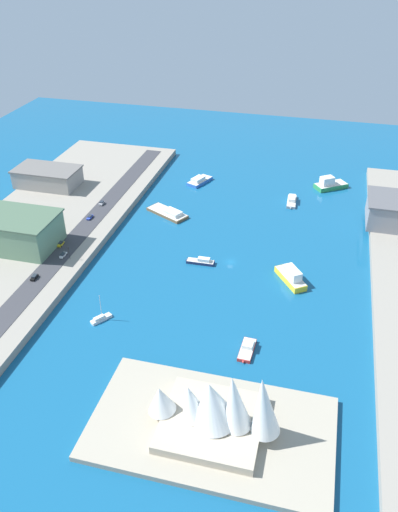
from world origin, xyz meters
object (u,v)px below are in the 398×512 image
object	(u,v)px
tugboat_red	(247,348)
van_white	(63,255)
sailboat_small_white	(101,318)
taxi_yellow_cab	(61,244)
hatchback_blue	(90,217)
ferry_green_doubledeck	(330,184)
ferry_yellow_fast	(291,276)
carpark_squat_concrete	(48,177)
suv_black	(34,277)
barge_flat_brown	(169,213)
traffic_light_waterfront	(69,251)
patrol_launch_navy	(201,261)
yacht_sleek_gray	(292,201)
opera_landmark	(218,408)
terminal_long_green	(12,230)
catamaran_blue	(199,180)
sedan_silver	(102,203)

from	to	relation	value
tugboat_red	van_white	bearing A→B (deg)	-21.64
sailboat_small_white	taxi_yellow_cab	xyz separation A→B (m)	(38.11, -41.86, 3.50)
tugboat_red	hatchback_blue	bearing A→B (deg)	-37.50
ferry_green_doubledeck	ferry_yellow_fast	bearing A→B (deg)	82.92
ferry_yellow_fast	carpark_squat_concrete	world-z (taller)	carpark_squat_concrete
ferry_green_doubledeck	ferry_yellow_fast	distance (m)	100.96
tugboat_red	suv_black	size ratio (longest dim) A/B	2.83
barge_flat_brown	traffic_light_waterfront	world-z (taller)	traffic_light_waterfront
patrol_launch_navy	carpark_squat_concrete	xyz separation A→B (m)	(103.85, -52.20, 7.64)
yacht_sleek_gray	suv_black	size ratio (longest dim) A/B	3.55
sailboat_small_white	suv_black	world-z (taller)	sailboat_small_white
barge_flat_brown	van_white	world-z (taller)	van_white
sailboat_small_white	opera_landmark	xyz separation A→B (m)	(-55.55, 39.97, 9.58)
tugboat_red	hatchback_blue	xyz separation A→B (m)	(94.31, -72.36, 3.23)
suv_black	traffic_light_waterfront	xyz separation A→B (m)	(-7.66, -17.65, 3.42)
ferry_yellow_fast	suv_black	size ratio (longest dim) A/B	4.10
patrol_launch_navy	barge_flat_brown	xyz separation A→B (m)	(28.30, -41.12, 0.13)
terminal_long_green	suv_black	xyz separation A→B (m)	(-22.89, 22.84, -6.86)
yacht_sleek_gray	carpark_squat_concrete	xyz separation A→B (m)	(137.52, 19.47, 7.44)
traffic_light_waterfront	opera_landmark	bearing A→B (deg)	139.47
carpark_squat_concrete	barge_flat_brown	bearing A→B (deg)	171.65
terminal_long_green	carpark_squat_concrete	bearing A→B (deg)	-75.27
ferry_yellow_fast	hatchback_blue	xyz separation A→B (m)	(104.86, -24.78, 1.74)
sailboat_small_white	carpark_squat_concrete	world-z (taller)	carpark_squat_concrete
hatchback_blue	barge_flat_brown	bearing A→B (deg)	-150.54
barge_flat_brown	terminal_long_green	size ratio (longest dim) A/B	0.59
ferry_yellow_fast	terminal_long_green	size ratio (longest dim) A/B	0.45
carpark_squat_concrete	hatchback_blue	world-z (taller)	carpark_squat_concrete
terminal_long_green	traffic_light_waterfront	bearing A→B (deg)	170.36
hatchback_blue	carpark_squat_concrete	bearing A→B (deg)	-38.13
van_white	catamaran_blue	bearing A→B (deg)	-110.81
taxi_yellow_cab	opera_landmark	distance (m)	124.52
sedan_silver	traffic_light_waterfront	distance (m)	54.28
yacht_sleek_gray	traffic_light_waterfront	bearing A→B (deg)	44.37
yacht_sleek_gray	opera_landmark	bearing A→B (deg)	87.84
catamaran_blue	hatchback_blue	world-z (taller)	hatchback_blue
carpark_squat_concrete	van_white	xyz separation A→B (m)	(-43.37, 67.60, -4.29)
hatchback_blue	traffic_light_waterfront	distance (m)	38.44
suv_black	taxi_yellow_cab	world-z (taller)	taxi_yellow_cab
patrol_launch_navy	suv_black	world-z (taller)	suv_black
sailboat_small_white	suv_black	distance (m)	39.22
hatchback_blue	catamaran_blue	bearing A→B (deg)	-123.16
yacht_sleek_gray	terminal_long_green	world-z (taller)	terminal_long_green
terminal_long_green	taxi_yellow_cab	bearing A→B (deg)	-167.63
suv_black	opera_landmark	distance (m)	106.93
ferry_green_doubledeck	catamaran_blue	bearing A→B (deg)	8.89
patrol_launch_navy	traffic_light_waterfront	distance (m)	59.34
hatchback_blue	sailboat_small_white	bearing A→B (deg)	117.42
sailboat_small_white	traffic_light_waterfront	distance (m)	43.54
van_white	hatchback_blue	size ratio (longest dim) A/B	0.92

